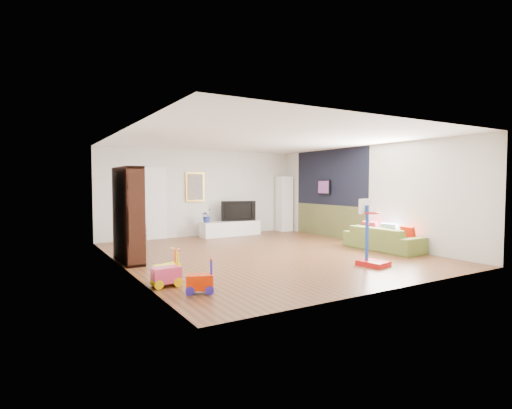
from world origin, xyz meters
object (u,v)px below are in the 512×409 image
media_console (231,229)px  basketball_hoop (374,232)px  bookshelf (128,215)px  sofa (383,239)px

media_console → basketball_hoop: bearing=-88.4°
bookshelf → sofa: (5.80, -1.75, -0.71)m
basketball_hoop → sofa: bearing=24.5°
media_console → sofa: sofa is taller
media_console → bookshelf: bookshelf is taller
bookshelf → media_console: bearing=34.7°
sofa → basketball_hoop: basketball_hoop is taller
bookshelf → sofa: bearing=-17.0°
bookshelf → sofa: 6.10m
bookshelf → basketball_hoop: bookshelf is taller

